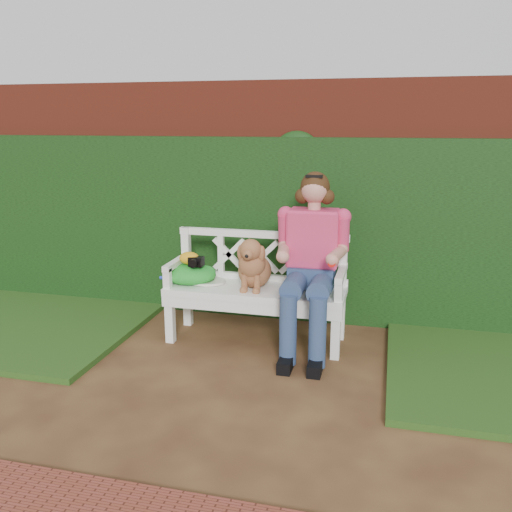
# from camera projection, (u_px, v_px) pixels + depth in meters

# --- Properties ---
(ground) EXTENTS (60.00, 60.00, 0.00)m
(ground) POSITION_uv_depth(u_px,v_px,m) (221.00, 398.00, 3.70)
(ground) COLOR #3B2114
(brick_wall) EXTENTS (10.00, 0.30, 2.20)m
(brick_wall) POSITION_uv_depth(u_px,v_px,m) (279.00, 200.00, 5.23)
(brick_wall) COLOR maroon
(brick_wall) RESTS_ON ground
(ivy_hedge) EXTENTS (10.00, 0.18, 1.70)m
(ivy_hedge) POSITION_uv_depth(u_px,v_px,m) (273.00, 230.00, 5.08)
(ivy_hedge) COLOR #1A4B16
(ivy_hedge) RESTS_ON ground
(grass_left) EXTENTS (2.60, 2.00, 0.05)m
(grass_left) POSITION_uv_depth(u_px,v_px,m) (7.00, 319.00, 5.11)
(grass_left) COLOR #204718
(grass_left) RESTS_ON ground
(garden_bench) EXTENTS (1.59, 0.64, 0.48)m
(garden_bench) POSITION_uv_depth(u_px,v_px,m) (256.00, 314.00, 4.62)
(garden_bench) COLOR white
(garden_bench) RESTS_ON ground
(seated_woman) EXTENTS (0.64, 0.84, 1.45)m
(seated_woman) POSITION_uv_depth(u_px,v_px,m) (312.00, 263.00, 4.37)
(seated_woman) COLOR #FF3C64
(seated_woman) RESTS_ON ground
(dog) EXTENTS (0.39, 0.47, 0.45)m
(dog) POSITION_uv_depth(u_px,v_px,m) (254.00, 262.00, 4.49)
(dog) COLOR #995226
(dog) RESTS_ON garden_bench
(tennis_racket) EXTENTS (0.65, 0.31, 0.03)m
(tennis_racket) POSITION_uv_depth(u_px,v_px,m) (204.00, 281.00, 4.69)
(tennis_racket) COLOR white
(tennis_racket) RESTS_ON garden_bench
(green_bag) EXTENTS (0.51, 0.42, 0.16)m
(green_bag) POSITION_uv_depth(u_px,v_px,m) (189.00, 274.00, 4.67)
(green_bag) COLOR #1A6A15
(green_bag) RESTS_ON garden_bench
(camera_item) EXTENTS (0.12, 0.09, 0.08)m
(camera_item) POSITION_uv_depth(u_px,v_px,m) (196.00, 261.00, 4.60)
(camera_item) COLOR black
(camera_item) RESTS_ON green_bag
(baseball_glove) EXTENTS (0.21, 0.18, 0.11)m
(baseball_glove) POSITION_uv_depth(u_px,v_px,m) (189.00, 258.00, 4.64)
(baseball_glove) COLOR orange
(baseball_glove) RESTS_ON green_bag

